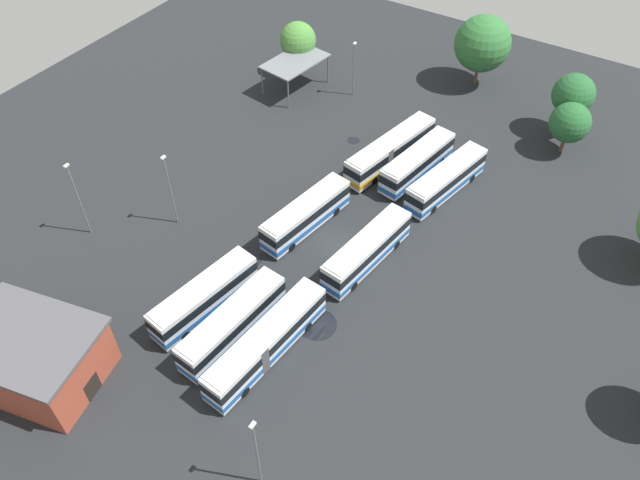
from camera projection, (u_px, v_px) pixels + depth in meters
ground_plane at (336, 245)px, 66.50m from camera, size 108.56×108.56×0.00m
bus_row0_slot0 at (266, 342)px, 55.48m from camera, size 14.26×3.87×3.64m
bus_row0_slot1 at (233, 323)px, 57.00m from camera, size 12.28×3.64×3.64m
bus_row0_slot2 at (204, 296)px, 59.14m from camera, size 11.92×4.41×3.64m
bus_row1_slot0 at (367, 250)px, 63.35m from camera, size 12.19×4.11×3.64m
bus_row1_slot2 at (306, 214)px, 67.01m from camera, size 11.98×4.39×3.64m
bus_row2_slot0 at (446, 179)px, 71.02m from camera, size 12.37×5.01×3.64m
bus_row2_slot1 at (417, 162)px, 73.18m from camera, size 11.82×4.46×3.64m
bus_row2_slot2 at (390, 150)px, 74.73m from camera, size 14.31×5.32×3.64m
depot_building at (34, 357)px, 53.31m from camera, size 10.82×12.90×5.69m
maintenance_shelter at (295, 62)px, 84.70m from camera, size 9.52×6.58×4.37m
lamp_post_mid_lot at (78, 197)px, 64.18m from camera, size 0.56×0.28×9.35m
lamp_post_by_building at (354, 67)px, 83.48m from camera, size 0.56×0.28×7.80m
lamp_post_near_entrance at (170, 188)px, 65.38m from camera, size 0.56×0.28×9.09m
lamp_post_far_corner at (257, 452)px, 45.14m from camera, size 0.56×0.28×9.16m
tree_north_edge at (483, 44)px, 84.20m from camera, size 7.58×7.58×9.91m
tree_west_edge at (570, 123)px, 74.61m from camera, size 4.90×4.90×6.76m
tree_east_edge at (573, 95)px, 76.50m from camera, size 5.17×5.17×8.20m
tree_northwest at (298, 40)px, 86.91m from camera, size 5.05×5.05×7.63m
puddle_between_rows at (245, 259)px, 65.11m from camera, size 3.48×3.48×0.01m
puddle_back_corner at (317, 325)px, 59.21m from camera, size 3.79×3.79×0.01m
puddle_near_shelter at (353, 141)px, 79.26m from camera, size 1.60×1.60×0.01m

